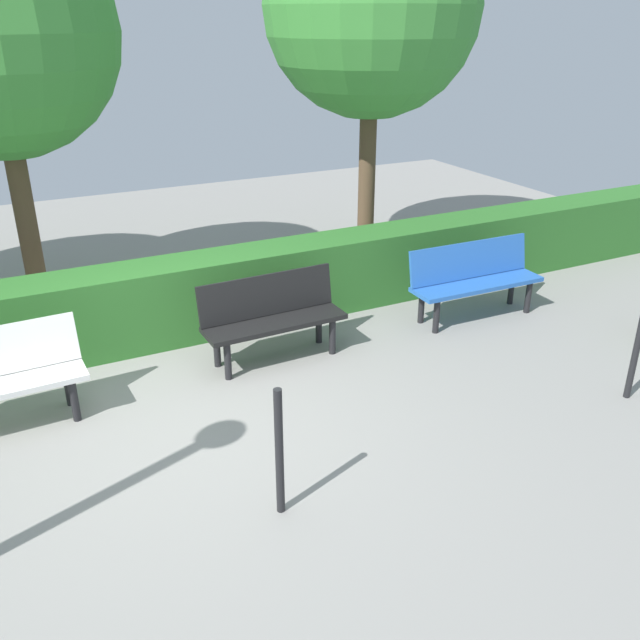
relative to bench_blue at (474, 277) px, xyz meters
name	(u,v)px	position (x,y,z in m)	size (l,w,h in m)	color
ground_plane	(194,421)	(3.60, 0.75, -0.48)	(17.46, 17.46, 0.00)	gray
bench_blue	(474,277)	(0.00, 0.00, 0.00)	(1.61, 0.49, 0.86)	blue
bench_black	(272,314)	(2.51, -0.07, 0.00)	(1.47, 0.49, 0.86)	black
hedge_row	(244,288)	(2.46, -0.98, -0.05)	(13.46, 0.60, 0.86)	#2D6B28
tree_near	(372,6)	(0.14, -2.24, 2.86)	(2.75, 2.75, 4.73)	brown
railing_post_near	(637,349)	(-0.11, 2.16, 0.02)	(0.06, 0.06, 1.00)	black
railing_post_mid	(279,452)	(3.40, 2.16, 0.02)	(0.06, 0.06, 1.00)	black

